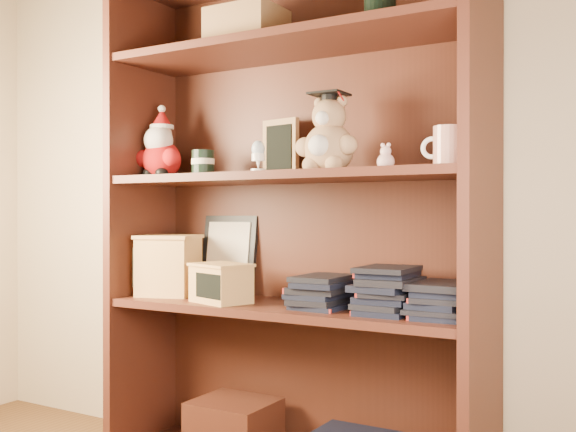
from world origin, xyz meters
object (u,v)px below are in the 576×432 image
object	(u,v)px
grad_teddy_bear	(328,141)
treats_box	(169,265)
bookcase	(296,229)
teacher_mug	(449,147)

from	to	relation	value
grad_teddy_bear	treats_box	distance (m)	0.72
bookcase	teacher_mug	world-z (taller)	bookcase
bookcase	treats_box	distance (m)	0.49
grad_teddy_bear	teacher_mug	distance (m)	0.36
teacher_mug	treats_box	bearing A→B (deg)	-179.95
bookcase	treats_box	xyz separation A→B (m)	(-0.47, -0.05, -0.13)
teacher_mug	grad_teddy_bear	bearing A→B (deg)	-178.84
treats_box	teacher_mug	bearing A→B (deg)	0.05
teacher_mug	treats_box	size ratio (longest dim) A/B	0.53
bookcase	teacher_mug	bearing A→B (deg)	-5.78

